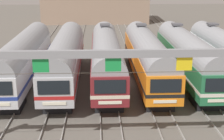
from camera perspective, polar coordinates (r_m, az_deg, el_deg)
The scene contains 9 objects.
ground_plane at distance 33.11m, azimuth 2.54°, elevation -2.00°, with size 160.00×160.00×0.00m, color #5B564F.
track_bed at distance 49.45m, azimuth 0.80°, elevation 4.44°, with size 21.68×70.00×0.15m.
commuter_train_silver at distance 33.00m, azimuth -15.13°, elevation 2.22°, with size 2.88×18.06×4.77m.
commuter_train_stainless at distance 32.37m, azimuth -8.14°, elevation 2.36°, with size 2.88×18.06×4.77m.
commuter_train_maroon at distance 32.23m, azimuth -0.98°, elevation 2.47°, with size 2.88×18.06×5.05m.
commuter_train_orange at distance 32.59m, azimuth 6.14°, elevation 2.54°, with size 2.88×18.06×5.05m.
commuter_train_green at distance 33.43m, azimuth 13.00°, elevation 2.57°, with size 2.88×18.06×5.05m.
catenary_gantry at distance 18.72m, azimuth 6.39°, elevation 0.18°, with size 25.41×0.44×6.97m.
maintenance_building at distance 72.90m, azimuth -2.91°, elevation 11.01°, with size 22.25×10.00×6.66m, color gray.
Camera 1 is at (-2.89, -31.21, 10.66)m, focal length 52.75 mm.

